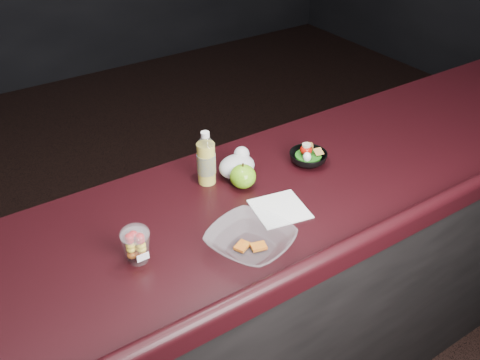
% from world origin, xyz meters
% --- Properties ---
extents(counter, '(4.06, 0.71, 1.02)m').
position_xyz_m(counter, '(0.00, 0.30, 0.51)').
color(counter, black).
rests_on(counter, ground).
extents(lemonade_bottle, '(0.06, 0.06, 0.19)m').
position_xyz_m(lemonade_bottle, '(0.03, 0.47, 1.10)').
color(lemonade_bottle, gold).
rests_on(lemonade_bottle, counter).
extents(fruit_cup, '(0.08, 0.08, 0.12)m').
position_xyz_m(fruit_cup, '(-0.32, 0.25, 1.08)').
color(fruit_cup, white).
rests_on(fruit_cup, counter).
extents(green_apple, '(0.09, 0.09, 0.09)m').
position_xyz_m(green_apple, '(0.12, 0.38, 1.06)').
color(green_apple, '#488D10').
rests_on(green_apple, counter).
extents(plastic_bag, '(0.13, 0.11, 0.09)m').
position_xyz_m(plastic_bag, '(0.14, 0.45, 1.06)').
color(plastic_bag, silver).
rests_on(plastic_bag, counter).
extents(snack_bowl, '(0.17, 0.17, 0.07)m').
position_xyz_m(snack_bowl, '(0.39, 0.38, 1.04)').
color(snack_bowl, black).
rests_on(snack_bowl, counter).
extents(takeout_bowl, '(0.30, 0.30, 0.06)m').
position_xyz_m(takeout_bowl, '(-0.04, 0.11, 1.05)').
color(takeout_bowl, silver).
rests_on(takeout_bowl, counter).
extents(paper_napkin, '(0.19, 0.19, 0.00)m').
position_xyz_m(paper_napkin, '(0.14, 0.21, 1.02)').
color(paper_napkin, white).
rests_on(paper_napkin, counter).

